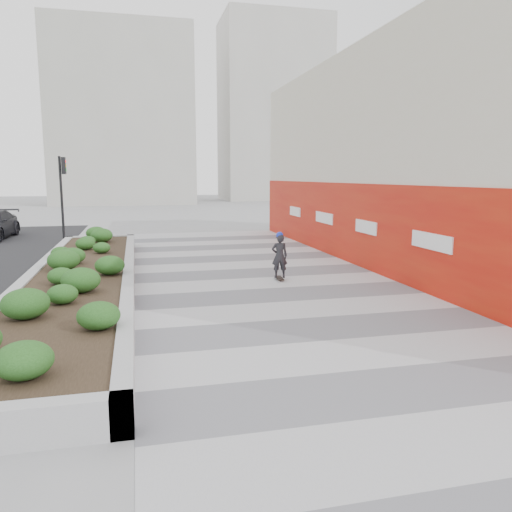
{
  "coord_description": "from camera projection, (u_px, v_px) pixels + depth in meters",
  "views": [
    {
      "loc": [
        -3.89,
        -7.99,
        3.27
      ],
      "look_at": [
        -0.72,
        5.11,
        1.1
      ],
      "focal_mm": 35.0,
      "sensor_mm": 36.0,
      "label": 1
    }
  ],
  "objects": [
    {
      "name": "ground",
      "position": [
        360.0,
        357.0,
        9.09
      ],
      "size": [
        160.0,
        160.0,
        0.0
      ],
      "primitive_type": "plane",
      "color": "gray",
      "rests_on": "ground"
    },
    {
      "name": "walkway",
      "position": [
        306.0,
        313.0,
        11.97
      ],
      "size": [
        8.0,
        36.0,
        0.01
      ],
      "primitive_type": "cube",
      "color": "#A8A8AD",
      "rests_on": "ground"
    },
    {
      "name": "building",
      "position": [
        431.0,
        157.0,
        18.69
      ],
      "size": [
        6.04,
        24.08,
        8.0
      ],
      "color": "beige",
      "rests_on": "ground"
    },
    {
      "name": "planter",
      "position": [
        81.0,
        275.0,
        14.47
      ],
      "size": [
        3.0,
        18.0,
        0.9
      ],
      "color": "#9E9EA0",
      "rests_on": "ground"
    },
    {
      "name": "traffic_signal_near",
      "position": [
        63.0,
        187.0,
        23.77
      ],
      "size": [
        0.33,
        0.28,
        4.2
      ],
      "color": "black",
      "rests_on": "ground"
    },
    {
      "name": "distant_bldg_north_l",
      "position": [
        122.0,
        119.0,
        59.12
      ],
      "size": [
        16.0,
        12.0,
        20.0
      ],
      "primitive_type": "cube",
      "color": "#ADAAA3",
      "rests_on": "ground"
    },
    {
      "name": "distant_bldg_north_r",
      "position": [
        273.0,
        111.0,
        68.24
      ],
      "size": [
        14.0,
        10.0,
        24.0
      ],
      "primitive_type": "cube",
      "color": "#ADAAA3",
      "rests_on": "ground"
    },
    {
      "name": "manhole_cover",
      "position": [
        325.0,
        312.0,
        12.08
      ],
      "size": [
        0.44,
        0.44,
        0.01
      ],
      "primitive_type": "cylinder",
      "color": "#595654",
      "rests_on": "ground"
    },
    {
      "name": "skateboarder",
      "position": [
        280.0,
        256.0,
        15.72
      ],
      "size": [
        0.55,
        0.74,
        1.54
      ],
      "rotation": [
        0.0,
        0.0,
        -0.1
      ],
      "color": "beige",
      "rests_on": "ground"
    }
  ]
}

